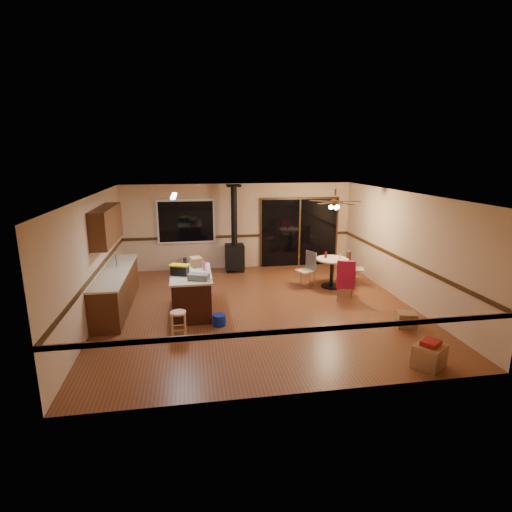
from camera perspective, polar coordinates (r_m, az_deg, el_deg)
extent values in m
plane|color=brown|center=(9.30, 0.30, -7.34)|extent=(7.00, 7.00, 0.00)
plane|color=silver|center=(8.69, 0.32, 8.83)|extent=(7.00, 7.00, 0.00)
plane|color=tan|center=(12.30, -2.42, 4.26)|extent=(7.00, 0.00, 7.00)
plane|color=tan|center=(5.64, 6.32, -7.80)|extent=(7.00, 0.00, 7.00)
plane|color=tan|center=(9.02, -22.18, -0.41)|extent=(0.00, 7.00, 7.00)
plane|color=tan|center=(10.08, 20.33, 1.20)|extent=(0.00, 7.00, 7.00)
cube|color=black|center=(12.13, -9.95, 4.88)|extent=(1.72, 0.10, 1.32)
cube|color=black|center=(12.66, 6.20, 3.32)|extent=(2.52, 0.10, 2.10)
cube|color=#4F2A14|center=(9.67, -19.34, -4.61)|extent=(0.60, 3.00, 0.86)
cube|color=beige|center=(9.54, -19.56, -2.04)|extent=(0.64, 3.04, 0.04)
cube|color=#4F2A14|center=(9.54, -20.59, 4.16)|extent=(0.35, 2.00, 0.80)
cube|color=black|center=(9.03, -9.16, -5.27)|extent=(0.80, 1.60, 0.86)
cube|color=beige|center=(8.89, -9.27, -2.53)|extent=(0.88, 1.68, 0.04)
cube|color=black|center=(12.01, -3.07, -0.11)|extent=(0.55, 0.50, 0.75)
cylinder|color=black|center=(11.77, -3.15, 5.85)|extent=(0.18, 0.18, 1.77)
cylinder|color=brown|center=(10.41, 11.22, 7.50)|extent=(0.24, 0.24, 0.10)
cylinder|color=brown|center=(10.38, 11.30, 8.98)|extent=(0.05, 0.05, 0.16)
sphere|color=#FFD88C|center=(10.42, 11.19, 6.84)|extent=(0.16, 0.16, 0.16)
cube|color=white|center=(8.88, -11.67, 8.40)|extent=(0.10, 1.20, 0.04)
cube|color=slate|center=(8.36, -8.19, -2.96)|extent=(0.47, 0.37, 0.13)
cube|color=black|center=(8.75, -10.83, -2.05)|extent=(0.41, 0.31, 0.20)
cube|color=gold|center=(8.72, -10.86, -1.30)|extent=(0.47, 0.36, 0.03)
cube|color=#906540|center=(9.35, -8.55, -0.86)|extent=(0.32, 0.38, 0.22)
cylinder|color=black|center=(9.16, -10.11, -1.04)|extent=(0.09, 0.09, 0.28)
cylinder|color=#D84C8C|center=(9.03, -7.48, -1.38)|extent=(0.08, 0.08, 0.21)
cylinder|color=white|center=(9.39, -9.09, -0.93)|extent=(0.08, 0.08, 0.19)
cylinder|color=tan|center=(7.83, -10.99, -9.69)|extent=(0.31, 0.31, 0.55)
cylinder|color=#0B24A4|center=(8.36, -5.27, -9.09)|extent=(0.29, 0.29, 0.23)
cylinder|color=black|center=(10.88, 10.67, -4.24)|extent=(0.53, 0.53, 0.04)
cylinder|color=black|center=(10.77, 10.76, -2.37)|extent=(0.10, 0.10, 0.70)
cylinder|color=beige|center=(10.67, 10.85, -0.47)|extent=(0.85, 0.85, 0.04)
cylinder|color=#590C14|center=(10.69, 9.93, 0.18)|extent=(0.07, 0.07, 0.17)
cylinder|color=beige|center=(10.67, 11.87, -0.06)|extent=(0.07, 0.07, 0.13)
cube|color=tan|center=(10.63, 7.04, -2.11)|extent=(0.53, 0.53, 0.03)
cube|color=slate|center=(10.69, 7.86, -0.66)|extent=(0.19, 0.38, 0.50)
cube|color=tan|center=(10.17, 12.64, -3.11)|extent=(0.51, 0.51, 0.03)
cube|color=slate|center=(9.91, 12.74, -2.05)|extent=(0.39, 0.17, 0.50)
cube|color=#A4122B|center=(9.92, 12.71, -2.64)|extent=(0.45, 0.25, 0.70)
cube|color=tan|center=(11.05, 14.10, -1.81)|extent=(0.53, 0.53, 0.03)
cube|color=slate|center=(11.00, 13.19, -0.48)|extent=(0.20, 0.37, 0.50)
cube|color=#361F14|center=(11.03, 13.05, -0.98)|extent=(0.28, 0.44, 0.70)
cube|color=#906540|center=(12.06, -10.02, -1.50)|extent=(0.59, 0.52, 0.40)
cube|color=#906540|center=(7.38, 23.53, -12.91)|extent=(0.65, 0.63, 0.38)
cube|color=#906540|center=(8.81, 20.66, -8.49)|extent=(0.44, 0.40, 0.30)
cube|color=maroon|center=(7.29, 23.71, -11.30)|extent=(0.39, 0.38, 0.08)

